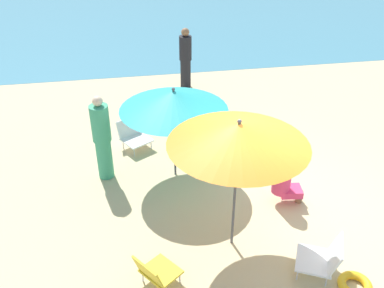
# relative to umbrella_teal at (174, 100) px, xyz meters

# --- Properties ---
(ground_plane) EXTENTS (40.00, 40.00, 0.00)m
(ground_plane) POSITION_rel_umbrella_teal_xyz_m (1.50, -1.49, -1.54)
(ground_plane) COLOR #CCB789
(sea_water) EXTENTS (40.00, 16.00, 0.01)m
(sea_water) POSITION_rel_umbrella_teal_xyz_m (1.50, 12.92, -1.54)
(sea_water) COLOR teal
(sea_water) RESTS_ON ground_plane
(umbrella_teal) EXTENTS (1.89, 1.89, 1.77)m
(umbrella_teal) POSITION_rel_umbrella_teal_xyz_m (0.00, 0.00, 0.00)
(umbrella_teal) COLOR #4C4C51
(umbrella_teal) RESTS_ON ground_plane
(umbrella_orange) EXTENTS (1.90, 1.90, 2.13)m
(umbrella_orange) POSITION_rel_umbrella_teal_xyz_m (0.60, -1.93, 0.38)
(umbrella_orange) COLOR #4C4C51
(umbrella_orange) RESTS_ON ground_plane
(beach_chair_a) EXTENTS (0.69, 0.68, 0.54)m
(beach_chair_a) POSITION_rel_umbrella_teal_xyz_m (-0.62, -2.56, -1.26)
(beach_chair_a) COLOR gold
(beach_chair_a) RESTS_ON ground_plane
(beach_chair_b) EXTENTS (0.76, 0.78, 0.57)m
(beach_chair_b) POSITION_rel_umbrella_teal_xyz_m (-0.71, 1.13, -1.26)
(beach_chair_b) COLOR white
(beach_chair_b) RESTS_ON ground_plane
(beach_chair_c) EXTENTS (0.75, 0.74, 0.60)m
(beach_chair_c) POSITION_rel_umbrella_teal_xyz_m (1.68, -2.73, -1.24)
(beach_chair_c) COLOR white
(beach_chair_c) RESTS_ON ground_plane
(person_a) EXTENTS (0.33, 0.33, 1.64)m
(person_a) POSITION_rel_umbrella_teal_xyz_m (-1.28, 0.16, -0.72)
(person_a) COLOR #389970
(person_a) RESTS_ON ground_plane
(person_b) EXTENTS (0.55, 0.36, 0.97)m
(person_b) POSITION_rel_umbrella_teal_xyz_m (1.69, -1.14, -1.06)
(person_b) COLOR #DB3866
(person_b) RESTS_ON ground_plane
(person_c) EXTENTS (0.32, 0.32, 1.59)m
(person_c) POSITION_rel_umbrella_teal_xyz_m (0.83, 3.99, -0.74)
(person_c) COLOR black
(person_c) RESTS_ON ground_plane
(person_d) EXTENTS (0.44, 0.56, 0.96)m
(person_d) POSITION_rel_umbrella_teal_xyz_m (0.63, 1.13, -1.06)
(person_d) COLOR #389970
(person_d) RESTS_ON ground_plane
(swim_ring) EXTENTS (0.46, 0.46, 0.12)m
(swim_ring) POSITION_rel_umbrella_teal_xyz_m (2.03, -3.05, -1.48)
(swim_ring) COLOR yellow
(swim_ring) RESTS_ON ground_plane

